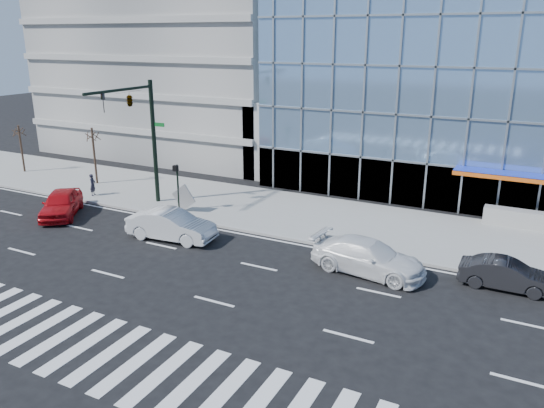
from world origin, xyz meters
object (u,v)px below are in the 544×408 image
at_px(street_tree_near, 92,136).
at_px(red_sedan, 61,203).
at_px(traffic_signal, 137,114).
at_px(ped_signal_post, 177,180).
at_px(pedestrian, 93,185).
at_px(white_suv, 368,257).
at_px(white_sedan, 171,225).
at_px(tilted_panel, 184,198).
at_px(street_tree_far, 19,131).
at_px(dark_sedan, 507,275).

bearing_deg(street_tree_near, red_sedan, -62.25).
xyz_separation_m(traffic_signal, red_sedan, (-3.66, -3.43, -5.35)).
xyz_separation_m(ped_signal_post, pedestrian, (-7.36, 0.06, -1.23)).
height_order(white_suv, pedestrian, pedestrian).
bearing_deg(traffic_signal, pedestrian, 174.93).
height_order(white_suv, white_sedan, white_sedan).
bearing_deg(white_suv, tilted_panel, 82.69).
height_order(traffic_signal, ped_signal_post, traffic_signal).
bearing_deg(street_tree_far, red_sedan, -29.27).
distance_m(street_tree_near, dark_sedan, 29.44).
height_order(traffic_signal, white_sedan, traffic_signal).
bearing_deg(white_suv, street_tree_far, 86.04).
xyz_separation_m(street_tree_near, dark_sedan, (28.93, -4.50, -3.11)).
bearing_deg(street_tree_near, white_sedan, -28.35).
distance_m(ped_signal_post, red_sedan, 7.35).
bearing_deg(white_sedan, street_tree_near, 56.36).
distance_m(street_tree_far, white_sedan, 21.12).
xyz_separation_m(white_suv, white_sedan, (-10.99, -0.74, 0.03)).
distance_m(dark_sedan, red_sedan, 25.65).
relative_size(traffic_signal, street_tree_near, 1.89).
relative_size(white_sedan, red_sedan, 1.04).
height_order(street_tree_near, white_suv, street_tree_near).
height_order(ped_signal_post, white_suv, ped_signal_post).
bearing_deg(white_sedan, red_sedan, 84.13).
bearing_deg(tilted_panel, dark_sedan, -3.98).
xyz_separation_m(street_tree_far, pedestrian, (10.14, -2.50, -2.53)).
distance_m(dark_sedan, pedestrian, 26.86).
bearing_deg(dark_sedan, white_sedan, 95.78).
relative_size(ped_signal_post, white_sedan, 0.60).
xyz_separation_m(street_tree_near, street_tree_far, (-8.00, 0.00, -0.33)).
bearing_deg(white_suv, ped_signal_post, 83.31).
xyz_separation_m(traffic_signal, pedestrian, (-4.86, 0.43, -5.25)).
distance_m(white_sedan, dark_sedan, 17.10).
bearing_deg(red_sedan, dark_sedan, -30.33).
relative_size(ped_signal_post, street_tree_near, 0.71).
xyz_separation_m(street_tree_near, red_sedan, (3.34, -6.36, -2.96)).
distance_m(ped_signal_post, white_suv, 13.86).
distance_m(traffic_signal, white_suv, 17.03).
relative_size(traffic_signal, dark_sedan, 1.97).
bearing_deg(street_tree_far, white_suv, -10.44).
distance_m(street_tree_far, red_sedan, 13.27).
relative_size(ped_signal_post, street_tree_far, 0.78).
distance_m(white_sedan, pedestrian, 10.56).
bearing_deg(white_suv, red_sedan, 98.41).
distance_m(white_suv, tilted_panel, 13.42).
distance_m(traffic_signal, street_tree_near, 7.96).
height_order(white_suv, red_sedan, red_sedan).
distance_m(white_sedan, tilted_panel, 4.45).
bearing_deg(red_sedan, traffic_signal, 8.64).
xyz_separation_m(ped_signal_post, white_suv, (13.43, -3.14, -1.34)).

